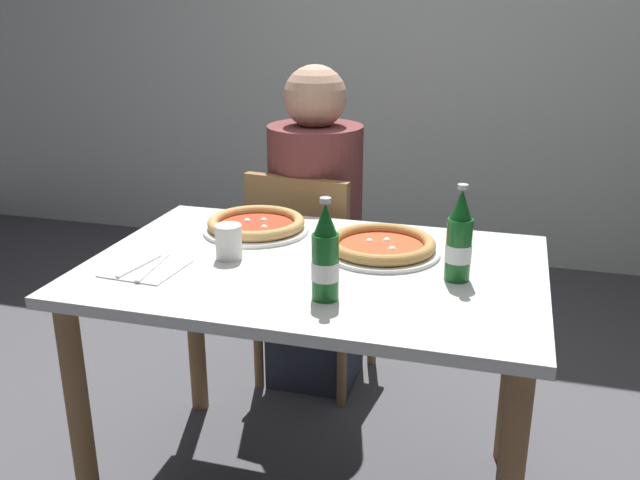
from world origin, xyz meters
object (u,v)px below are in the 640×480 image
Objects in this scene: chair_behind_table at (309,268)px; napkin_with_cutlery at (146,268)px; diner_seated at (315,238)px; pizza_marinara_far at (381,246)px; beer_bottle_center at (325,257)px; paper_cup at (229,242)px; dining_table_main at (315,303)px; pizza_margherita_near at (256,225)px; beer_bottle_left at (459,240)px.

napkin_with_cutlery is (-0.21, -0.77, 0.27)m from chair_behind_table.
diner_seated reaches higher than pizza_marinara_far.
paper_cup is (-0.32, 0.19, -0.06)m from beer_bottle_center.
chair_behind_table is at bearing 86.76° from paper_cup.
napkin_with_cutlery is (-0.41, -0.16, 0.12)m from dining_table_main.
beer_bottle_left reaches higher than pizza_margherita_near.
dining_table_main is 1.41× the size of chair_behind_table.
beer_bottle_left is at bearing -49.72° from diner_seated.
pizza_margherita_near is at bearing 168.45° from pizza_marinara_far.
chair_behind_table reaches higher than pizza_margherita_near.
chair_behind_table is 0.84m from napkin_with_cutlery.
diner_seated is 6.34× the size of napkin_with_cutlery.
pizza_margherita_near is 0.24m from paper_cup.
pizza_margherita_near is at bearing 160.66° from beer_bottle_left.
paper_cup is (0.18, 0.13, 0.04)m from napkin_with_cutlery.
diner_seated is at bearing 107.70° from beer_bottle_center.
paper_cup is (-0.04, -0.63, 0.32)m from chair_behind_table.
napkin_with_cutlery is at bearing -158.96° from dining_table_main.
diner_seated is 0.49m from pizza_margherita_near.
pizza_margherita_near is 0.66m from beer_bottle_left.
pizza_margherita_near is at bearing 90.26° from chair_behind_table.
pizza_marinara_far is at bearing 78.69° from beer_bottle_center.
paper_cup is (-0.39, -0.15, 0.03)m from pizza_marinara_far.
chair_behind_table is at bearing 83.20° from pizza_margherita_near.
diner_seated reaches higher than napkin_with_cutlery.
paper_cup is at bearing -93.73° from diner_seated.
paper_cup reaches higher than dining_table_main.
beer_bottle_left reaches higher than pizza_marinara_far.
diner_seated is at bearing 123.08° from pizza_marinara_far.
paper_cup is at bearing -178.31° from beer_bottle_left.
pizza_margherita_near is 1.30× the size of beer_bottle_center.
pizza_margherita_near is 0.98× the size of pizza_marinara_far.
chair_behind_table is at bearing 126.38° from pizza_marinara_far.
diner_seated is 0.87m from napkin_with_cutlery.
chair_behind_table reaches higher than napkin_with_cutlery.
pizza_marinara_far is (0.40, -0.08, -0.00)m from pizza_margherita_near.
diner_seated is at bearing 86.27° from paper_cup.
pizza_margherita_near is 1.68× the size of napkin_with_cutlery.
diner_seated is at bearing -92.79° from chair_behind_table.
napkin_with_cutlery is (-0.17, -0.37, -0.02)m from pizza_margherita_near.
beer_bottle_left is at bearing 139.98° from chair_behind_table.
pizza_margherita_near is at bearing 128.37° from beer_bottle_center.
pizza_margherita_near is 0.41m from napkin_with_cutlery.
beer_bottle_left is (0.62, -0.22, 0.08)m from pizza_margherita_near.
beer_bottle_center reaches higher than pizza_marinara_far.
pizza_margherita_near is 1.30× the size of beer_bottle_left.
beer_bottle_left is at bearing 10.97° from napkin_with_cutlery.
diner_seated is 12.73× the size of paper_cup.
beer_bottle_left is 0.81m from napkin_with_cutlery.
beer_bottle_center is (0.09, -0.21, 0.22)m from dining_table_main.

